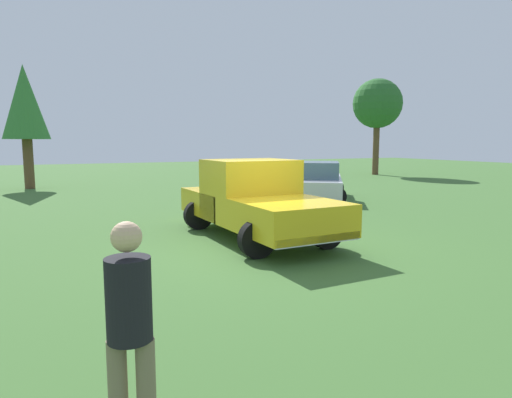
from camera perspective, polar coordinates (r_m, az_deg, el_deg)
The scene contains 6 objects.
ground_plane at distance 9.35m, azimuth 1.44°, elevation -6.24°, with size 80.00×80.00×0.00m, color #3D662D.
pickup_truck at distance 10.24m, azimuth -0.33°, elevation 0.15°, with size 2.45×5.03×1.78m.
sedan_near at distance 17.13m, azimuth 7.85°, elevation 2.10°, with size 4.03×4.74×1.44m.
person_bystander at distance 3.38m, azimuth -15.83°, elevation -14.89°, with size 0.41×0.41×1.65m.
tree_back_left at distance 31.14m, azimuth 15.23°, elevation 11.58°, with size 3.23×3.23×6.31m.
tree_back_right at distance 23.55m, azimuth -27.41°, elevation 10.73°, with size 2.07×2.07×5.71m.
Camera 1 is at (4.11, 8.10, 2.19)m, focal length 31.35 mm.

